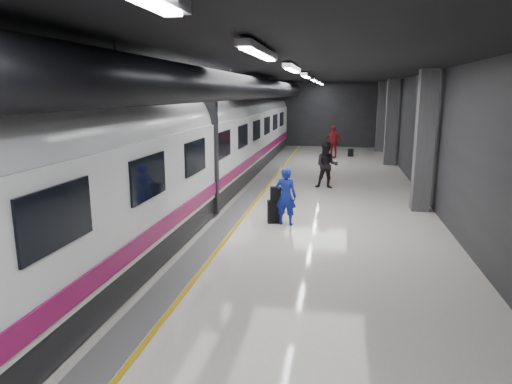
{
  "coord_description": "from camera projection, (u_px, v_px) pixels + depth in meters",
  "views": [
    {
      "loc": [
        1.86,
        -13.27,
        3.76
      ],
      "look_at": [
        -0.26,
        -1.6,
        1.19
      ],
      "focal_mm": 32.0,
      "sensor_mm": 36.0,
      "label": 1
    }
  ],
  "objects": [
    {
      "name": "traveler_far_b",
      "position": [
        333.0,
        142.0,
        26.87
      ],
      "size": [
        1.21,
        0.91,
        1.91
      ],
      "primitive_type": "imported",
      "rotation": [
        0.0,
        0.0,
        -0.46
      ],
      "color": "maroon",
      "rests_on": "ground"
    },
    {
      "name": "suitcase_main",
      "position": [
        275.0,
        212.0,
        13.47
      ],
      "size": [
        0.46,
        0.36,
        0.67
      ],
      "primitive_type": "cube",
      "rotation": [
        0.0,
        0.0,
        0.26
      ],
      "color": "black",
      "rests_on": "ground"
    },
    {
      "name": "ground",
      "position": [
        274.0,
        219.0,
        13.88
      ],
      "size": [
        40.0,
        40.0,
        0.0
      ],
      "primitive_type": "plane",
      "color": "silver",
      "rests_on": "ground"
    },
    {
      "name": "train",
      "position": [
        170.0,
        149.0,
        14.01
      ],
      "size": [
        3.05,
        38.0,
        4.05
      ],
      "color": "black",
      "rests_on": "ground"
    },
    {
      "name": "shoulder_bag",
      "position": [
        276.0,
        194.0,
        13.34
      ],
      "size": [
        0.32,
        0.19,
        0.42
      ],
      "primitive_type": "cube",
      "rotation": [
        0.0,
        0.0,
        0.09
      ],
      "color": "black",
      "rests_on": "suitcase_main"
    },
    {
      "name": "traveler_main",
      "position": [
        286.0,
        196.0,
        13.17
      ],
      "size": [
        0.67,
        0.48,
        1.69
      ],
      "primitive_type": "imported",
      "rotation": [
        0.0,
        0.0,
        3.01
      ],
      "color": "#1736AF",
      "rests_on": "ground"
    },
    {
      "name": "traveler_far_a",
      "position": [
        327.0,
        165.0,
        18.25
      ],
      "size": [
        0.93,
        0.74,
        1.87
      ],
      "primitive_type": "imported",
      "rotation": [
        0.0,
        0.0,
        -0.03
      ],
      "color": "black",
      "rests_on": "ground"
    },
    {
      "name": "platform_hall",
      "position": [
        270.0,
        101.0,
        14.1
      ],
      "size": [
        10.02,
        40.02,
        4.51
      ],
      "color": "black",
      "rests_on": "ground"
    },
    {
      "name": "suitcase_far",
      "position": [
        351.0,
        153.0,
        27.63
      ],
      "size": [
        0.35,
        0.26,
        0.46
      ],
      "primitive_type": "cube",
      "rotation": [
        0.0,
        0.0,
        0.19
      ],
      "color": "black",
      "rests_on": "ground"
    }
  ]
}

